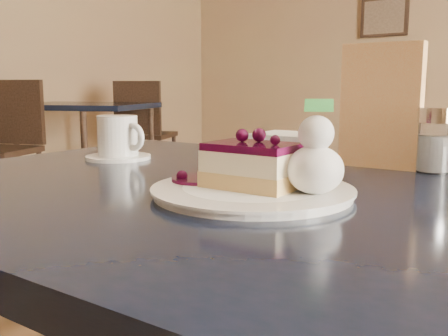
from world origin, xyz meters
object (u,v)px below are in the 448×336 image
Objects in this scene: main_table at (270,242)px; cheesecake_slice at (253,166)px; bg_table_far_left at (86,189)px; dessert_plate at (252,191)px; coffee_set at (119,140)px.

main_table is 0.14m from cheesecake_slice.
cheesecake_slice is (0.00, -0.05, 0.13)m from main_table.
cheesecake_slice is 3.92m from bg_table_far_left.
coffee_set is (-0.44, 0.14, 0.04)m from dessert_plate.
dessert_plate is 2.15× the size of cheesecake_slice.
bg_table_far_left is (-2.73, 2.02, -0.78)m from coffee_set.
main_table is at bearing -10.79° from coffee_set.
main_table is 0.66× the size of bg_table_far_left.
main_table is 8.86× the size of coffee_set.
dessert_plate is at bearing -90.00° from main_table.
dessert_plate is 1.91× the size of coffee_set.
cheesecake_slice is 0.07× the size of bg_table_far_left.
cheesecake_slice is at bearing 180.00° from dessert_plate.
main_table is 9.99× the size of cheesecake_slice.
cheesecake_slice reaches higher than dessert_plate.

